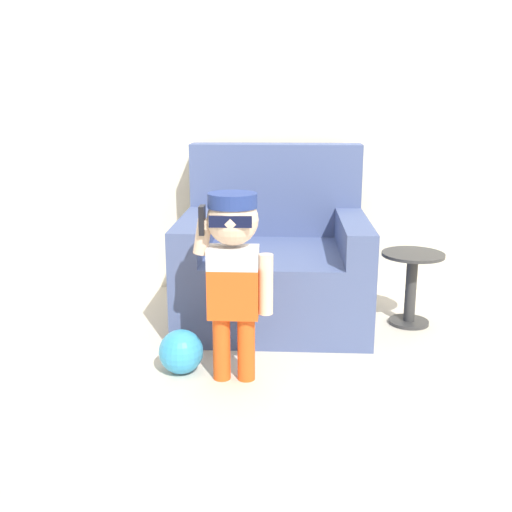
% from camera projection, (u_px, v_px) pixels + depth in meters
% --- Properties ---
extents(ground_plane, '(10.00, 10.00, 0.00)m').
position_uv_depth(ground_plane, '(285.00, 328.00, 3.52)').
color(ground_plane, beige).
extents(wall_back, '(10.00, 0.05, 2.60)m').
position_uv_depth(wall_back, '(288.00, 100.00, 3.95)').
color(wall_back, beige).
rests_on(wall_back, ground_plane).
extents(armchair, '(1.09, 1.02, 1.03)m').
position_uv_depth(armchair, '(274.00, 261.00, 3.66)').
color(armchair, '#475684').
rests_on(armchair, ground_plane).
extents(person_child, '(0.37, 0.28, 0.90)m').
position_uv_depth(person_child, '(233.00, 258.00, 2.73)').
color(person_child, '#E05119').
rests_on(person_child, ground_plane).
extents(side_table, '(0.36, 0.36, 0.44)m').
position_uv_depth(side_table, '(411.00, 281.00, 3.52)').
color(side_table, '#333333').
rests_on(side_table, ground_plane).
extents(toy_ball, '(0.22, 0.22, 0.22)m').
position_uv_depth(toy_ball, '(181.00, 352.00, 2.92)').
color(toy_ball, '#3399D1').
rests_on(toy_ball, ground_plane).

